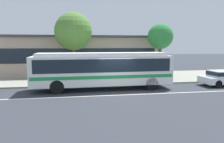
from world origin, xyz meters
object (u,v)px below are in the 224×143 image
object	(u,v)px
street_tree_mid_block	(160,37)
pedestrian_walking_along_curb	(100,71)
transit_bus	(103,68)
pedestrian_waiting_near_sign	(109,72)
street_tree_near_stop	(73,32)
pedestrian_standing_by_tree	(153,70)

from	to	relation	value
street_tree_mid_block	pedestrian_walking_along_curb	bearing A→B (deg)	-161.93
transit_bus	street_tree_mid_block	distance (m)	8.42
pedestrian_walking_along_curb	transit_bus	bearing A→B (deg)	-90.96
pedestrian_waiting_near_sign	street_tree_mid_block	world-z (taller)	street_tree_mid_block
pedestrian_walking_along_curb	street_tree_mid_block	bearing A→B (deg)	18.07
transit_bus	street_tree_near_stop	size ratio (longest dim) A/B	1.68
pedestrian_waiting_near_sign	street_tree_near_stop	bearing A→B (deg)	140.26
pedestrian_walking_along_curb	pedestrian_standing_by_tree	distance (m)	4.85
transit_bus	street_tree_mid_block	size ratio (longest dim) A/B	1.95
transit_bus	pedestrian_walking_along_curb	xyz separation A→B (m)	(0.04, 2.54, -0.55)
pedestrian_walking_along_curb	pedestrian_waiting_near_sign	bearing A→B (deg)	-33.24
transit_bus	street_tree_mid_block	world-z (taller)	street_tree_mid_block
pedestrian_waiting_near_sign	transit_bus	bearing A→B (deg)	-112.48
transit_bus	street_tree_near_stop	world-z (taller)	street_tree_near_stop
pedestrian_walking_along_curb	pedestrian_standing_by_tree	bearing A→B (deg)	-4.44
transit_bus	pedestrian_waiting_near_sign	xyz separation A→B (m)	(0.84, 2.02, -0.60)
transit_bus	pedestrian_walking_along_curb	world-z (taller)	transit_bus
pedestrian_standing_by_tree	street_tree_near_stop	bearing A→B (deg)	161.20
street_tree_near_stop	transit_bus	bearing A→B (deg)	-63.79
transit_bus	pedestrian_waiting_near_sign	distance (m)	2.27
pedestrian_standing_by_tree	transit_bus	bearing A→B (deg)	-156.10
pedestrian_standing_by_tree	street_tree_mid_block	world-z (taller)	street_tree_mid_block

